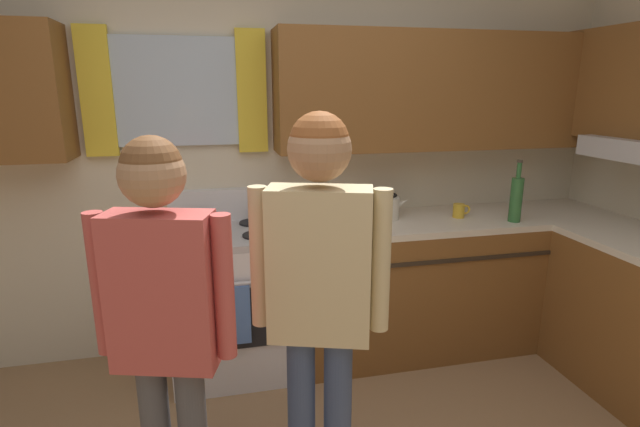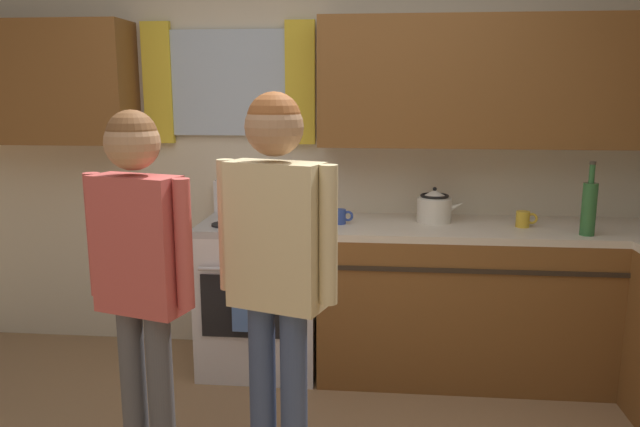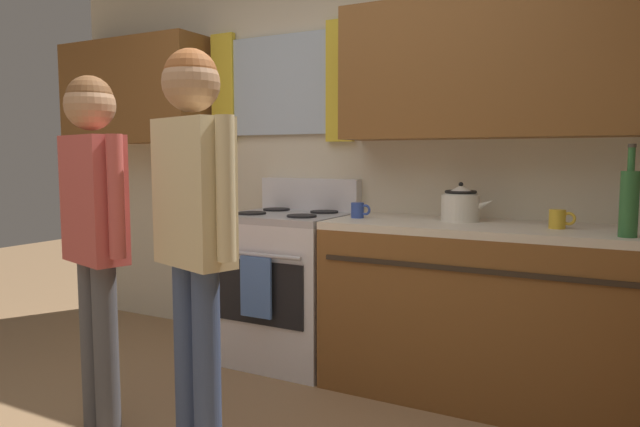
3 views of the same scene
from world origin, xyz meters
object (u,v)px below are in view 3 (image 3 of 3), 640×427
(stovetop_kettle, at_px, (461,203))
(adult_in_plaid, at_px, (194,208))
(mug_cobalt_blue, at_px, (358,210))
(mug_mustard_yellow, at_px, (558,219))
(bottle_wine_green, at_px, (629,201))
(adult_left, at_px, (94,213))
(stove_oven, at_px, (289,284))

(stovetop_kettle, xyz_separation_m, adult_in_plaid, (-0.72, -1.27, 0.04))
(mug_cobalt_blue, distance_m, stovetop_kettle, 0.56)
(mug_cobalt_blue, bearing_deg, mug_mustard_yellow, 0.81)
(adult_in_plaid, bearing_deg, mug_mustard_yellow, 44.19)
(bottle_wine_green, xyz_separation_m, adult_left, (-2.05, -1.02, -0.05))
(stovetop_kettle, bearing_deg, mug_mustard_yellow, -10.74)
(mug_cobalt_blue, bearing_deg, adult_in_plaid, -98.75)
(bottle_wine_green, bearing_deg, mug_cobalt_blue, 173.29)
(stove_oven, xyz_separation_m, bottle_wine_green, (1.80, -0.19, 0.58))
(stove_oven, xyz_separation_m, adult_left, (-0.25, -1.21, 0.53))
(stove_oven, relative_size, stovetop_kettle, 4.02)
(stovetop_kettle, relative_size, adult_left, 0.17)
(stovetop_kettle, bearing_deg, mug_cobalt_blue, -168.81)
(bottle_wine_green, relative_size, adult_in_plaid, 0.24)
(stove_oven, distance_m, mug_cobalt_blue, 0.67)
(bottle_wine_green, xyz_separation_m, stovetop_kettle, (-0.78, 0.26, -0.06))
(stove_oven, distance_m, stovetop_kettle, 1.15)
(bottle_wine_green, distance_m, mug_cobalt_blue, 1.34)
(bottle_wine_green, xyz_separation_m, mug_cobalt_blue, (-1.32, 0.16, -0.11))
(mug_mustard_yellow, distance_m, mug_cobalt_blue, 1.03)
(adult_left, relative_size, adult_in_plaid, 0.96)
(bottle_wine_green, bearing_deg, adult_in_plaid, -146.15)
(mug_mustard_yellow, height_order, adult_in_plaid, adult_in_plaid)
(mug_mustard_yellow, bearing_deg, stove_oven, 179.18)
(mug_mustard_yellow, bearing_deg, stovetop_kettle, 169.26)
(mug_mustard_yellow, relative_size, stovetop_kettle, 0.44)
(mug_cobalt_blue, bearing_deg, bottle_wine_green, -6.71)
(bottle_wine_green, height_order, adult_left, adult_left)
(bottle_wine_green, height_order, mug_cobalt_blue, bottle_wine_green)
(mug_mustard_yellow, distance_m, adult_in_plaid, 1.69)
(mug_mustard_yellow, relative_size, adult_left, 0.08)
(stovetop_kettle, relative_size, adult_in_plaid, 0.17)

